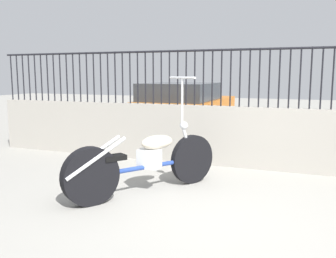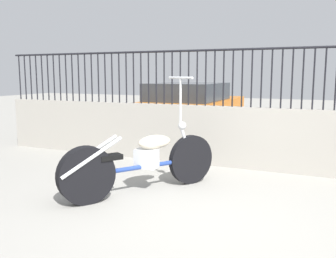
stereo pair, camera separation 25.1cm
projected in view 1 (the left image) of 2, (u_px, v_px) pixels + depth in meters
The scene contains 5 objects.
ground_plane at pixel (222, 220), 3.86m from camera, with size 40.00×40.00×0.00m, color gray.
low_wall at pixel (257, 138), 5.92m from camera, with size 10.01×0.18×0.98m.
fence_railing at pixel (260, 70), 5.76m from camera, with size 10.01×0.04×0.91m.
motorcycle_blue at pixel (138, 163), 4.63m from camera, with size 1.29×1.89×1.47m.
car_orange at pixel (183, 108), 9.28m from camera, with size 1.75×4.11×1.28m.
Camera 1 is at (0.83, -3.63, 1.49)m, focal length 40.00 mm.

